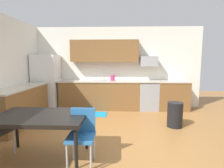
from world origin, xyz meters
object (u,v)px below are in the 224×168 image
chair_near_table (82,132)px  kettle (112,78)px  oven_range (148,96)px  dining_table (41,119)px  trash_bin (175,115)px  refrigerator (47,82)px  microwave (149,61)px

chair_near_table → kettle: (0.35, 3.23, 0.52)m
oven_range → dining_table: 3.79m
dining_table → trash_bin: dining_table is taller
refrigerator → dining_table: bearing=-69.4°
oven_range → kettle: kettle is taller
refrigerator → kettle: refrigerator is taller
refrigerator → chair_near_table: bearing=-59.9°
microwave → dining_table: size_ratio=0.39×
chair_near_table → trash_bin: (1.91, 1.62, -0.20)m
chair_near_table → trash_bin: 2.51m
refrigerator → chair_near_table: size_ratio=2.08×
oven_range → kettle: size_ratio=4.55×
microwave → trash_bin: bearing=-76.8°
oven_range → dining_table: (-2.18, -3.10, 0.23)m
kettle → microwave: bearing=2.5°
oven_range → dining_table: bearing=-125.0°
chair_near_table → dining_table: bearing=173.5°
oven_range → refrigerator: bearing=-178.6°
dining_table → chair_near_table: bearing=-6.5°
refrigerator → chair_near_table: refrigerator is taller
refrigerator → trash_bin: refrigerator is taller
kettle → oven_range: bearing=-2.5°
oven_range → microwave: size_ratio=1.69×
refrigerator → dining_table: refrigerator is taller
dining_table → trash_bin: bearing=31.0°
refrigerator → microwave: size_ratio=3.28×
microwave → chair_near_table: size_ratio=0.64×
dining_table → kettle: size_ratio=7.00×
oven_range → kettle: 1.30m
dining_table → kettle: bearing=72.3°
oven_range → chair_near_table: 3.52m
chair_near_table → kettle: 3.29m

